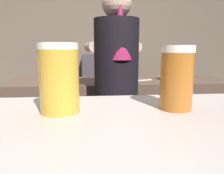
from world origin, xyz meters
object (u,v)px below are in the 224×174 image
(pint_glass_far, at_px, (177,78))
(bottle_hot_sauce, at_px, (104,48))
(knife_block, at_px, (172,70))
(bartender, at_px, (116,83))
(mixing_bowl, at_px, (54,77))
(pint_glass_near, at_px, (59,78))
(chefs_knife, at_px, (140,80))
(bottle_vinegar, at_px, (124,49))

(pint_glass_far, distance_m, bottle_hot_sauce, 2.76)
(knife_block, bearing_deg, bartender, -147.68)
(mixing_bowl, relative_size, pint_glass_near, 1.39)
(bartender, relative_size, pint_glass_near, 11.51)
(pint_glass_near, bearing_deg, chefs_knife, 71.79)
(bartender, xyz_separation_m, knife_block, (0.58, 0.37, 0.06))
(pint_glass_near, xyz_separation_m, bottle_vinegar, (0.54, 2.83, 0.05))
(chefs_knife, bearing_deg, bartender, -144.36)
(bartender, relative_size, pint_glass_far, 11.91)
(bartender, relative_size, chefs_knife, 6.95)
(mixing_bowl, bearing_deg, chefs_knife, -8.35)
(knife_block, distance_m, bottle_vinegar, 1.30)
(knife_block, relative_size, bottle_vinegar, 1.53)
(knife_block, relative_size, pint_glass_near, 1.95)
(pint_glass_near, xyz_separation_m, pint_glass_far, (0.25, 0.00, -0.00))
(knife_block, distance_m, mixing_bowl, 1.17)
(knife_block, relative_size, bottle_hot_sauce, 1.17)
(bottle_hot_sauce, bearing_deg, chefs_knife, -75.38)
(bartender, height_order, bottle_hot_sauce, bartender)
(bottle_hot_sauce, relative_size, bottle_vinegar, 1.31)
(knife_block, distance_m, bottle_hot_sauce, 1.35)
(chefs_knife, xyz_separation_m, pint_glass_far, (-0.28, -1.61, 0.24))
(bartender, height_order, pint_glass_far, bartender)
(knife_block, bearing_deg, bottle_hot_sauce, 116.87)
(mixing_bowl, bearing_deg, pint_glass_near, -79.48)
(pint_glass_near, bearing_deg, pint_glass_far, 0.35)
(bartender, xyz_separation_m, pint_glass_near, (-0.25, -1.21, 0.21))
(bottle_hot_sauce, distance_m, bottle_vinegar, 0.31)
(knife_block, height_order, pint_glass_far, pint_glass_far)
(bartender, distance_m, pint_glass_far, 1.22)
(chefs_knife, relative_size, pint_glass_near, 1.66)
(bartender, bearing_deg, knife_block, -66.22)
(chefs_knife, relative_size, bottle_vinegar, 1.31)
(bottle_vinegar, bearing_deg, bottle_hot_sauce, -167.16)
(mixing_bowl, xyz_separation_m, pint_glass_near, (0.32, -1.74, 0.22))
(chefs_knife, bearing_deg, mixing_bowl, 151.91)
(pint_glass_near, bearing_deg, bottle_hot_sauce, 85.21)
(bottle_hot_sauce, bearing_deg, pint_glass_far, -89.57)
(pint_glass_near, distance_m, bottle_hot_sauce, 2.77)
(pint_glass_far, height_order, bottle_hot_sauce, bottle_hot_sauce)
(mixing_bowl, bearing_deg, pint_glass_far, -71.68)
(bartender, distance_m, knife_block, 0.69)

